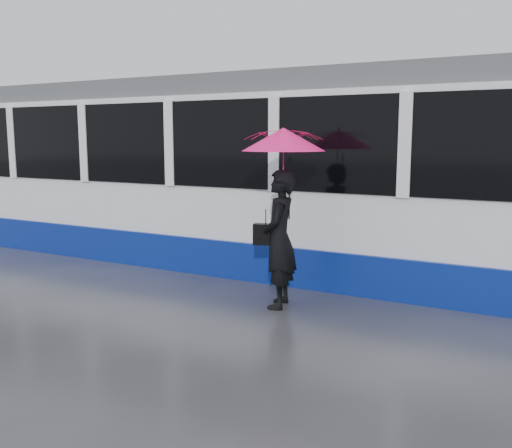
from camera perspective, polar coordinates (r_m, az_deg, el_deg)
The scene contains 6 objects.
ground at distance 8.43m, azimuth -6.90°, elevation -7.28°, with size 90.00×90.00×0.00m, color #2A2A2F.
rails at distance 10.49m, azimuth 1.15°, elevation -3.99°, with size 34.00×1.51×0.02m.
tram at distance 11.78m, azimuth -10.72°, elevation 5.26°, with size 26.00×2.56×3.35m.
woman at distance 7.72m, azimuth 2.35°, elevation -1.51°, with size 0.69×0.45×1.88m, color black.
umbrella at distance 7.58m, azimuth 2.74°, elevation 6.83°, with size 1.39×1.39×1.27m.
handbag at distance 7.83m, azimuth 0.98°, elevation -1.03°, with size 0.36×0.24×0.47m.
Camera 1 is at (4.79, -6.54, 2.30)m, focal length 40.00 mm.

